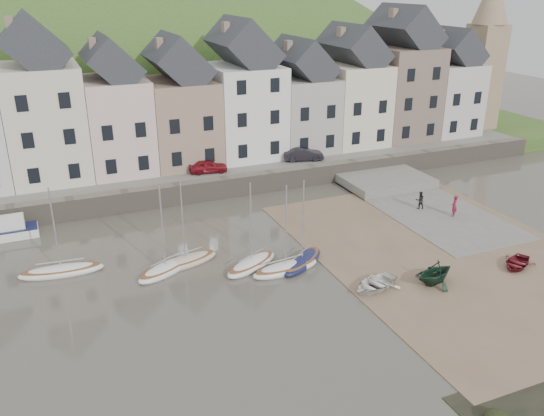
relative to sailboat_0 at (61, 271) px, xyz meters
name	(u,v)px	position (x,y,z in m)	size (l,w,h in m)	color
ground	(308,284)	(14.51, -7.49, -0.26)	(160.00, 160.00, 0.00)	#4B463B
quay_land	(182,147)	(14.51, 24.51, 0.49)	(90.00, 30.00, 1.50)	#3A5C24
quay_street	(212,169)	(14.51, 13.01, 1.29)	(70.00, 7.00, 0.10)	slate
seawall	(224,187)	(14.51, 9.51, 0.64)	(70.00, 1.20, 1.80)	slate
beach	(447,253)	(25.51, -7.49, -0.23)	(18.00, 26.00, 0.06)	brown
slipway	(423,206)	(29.51, 0.51, -0.20)	(8.00, 18.00, 0.12)	slate
hillside	(117,217)	(9.51, 52.51, -18.25)	(134.40, 84.00, 84.00)	#3A5C24
townhouse_terrace	(217,100)	(16.27, 16.51, 7.07)	(61.05, 8.00, 13.93)	white
church_spire	(486,46)	(49.06, 16.51, 10.80)	(4.00, 4.00, 18.00)	#997F60
sailboat_0	(61,271)	(0.00, 0.00, 0.00)	(5.59, 2.02, 6.32)	white
sailboat_1	(166,269)	(6.42, -2.46, 0.00)	(4.71, 3.57, 6.32)	white
sailboat_2	(185,261)	(7.90, -1.90, 0.00)	(5.05, 2.66, 6.32)	beige
sailboat_3	(286,268)	(13.83, -5.44, 0.00)	(5.04, 2.04, 6.32)	white
sailboat_4	(252,264)	(11.94, -4.01, 0.00)	(4.76, 3.53, 6.32)	white
sailboat_5	(302,261)	(15.29, -4.95, 0.00)	(4.69, 4.02, 6.32)	#161C45
motorboat_2	(5,231)	(-3.49, 7.53, 0.32)	(5.02, 1.81, 1.70)	white
rowboat_white	(375,284)	(18.01, -9.78, 0.15)	(2.38, 3.33, 0.69)	white
rowboat_green	(435,272)	(21.91, -10.63, 0.58)	(2.55, 2.96, 1.56)	#163323
rowboat_red	(517,263)	(28.47, -11.02, 0.10)	(2.04, 2.85, 0.59)	maroon
person_red	(454,206)	(30.33, -2.33, 0.76)	(0.66, 0.43, 1.80)	maroon
person_dark	(420,200)	(28.76, 0.10, 0.62)	(0.74, 0.58, 1.52)	black
car_left	(208,166)	(13.82, 12.01, 1.94)	(1.42, 3.52, 1.20)	maroon
car_right	(303,154)	(23.56, 12.01, 1.99)	(1.37, 3.94, 1.30)	black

